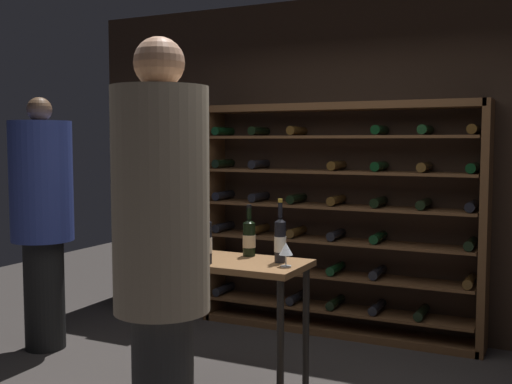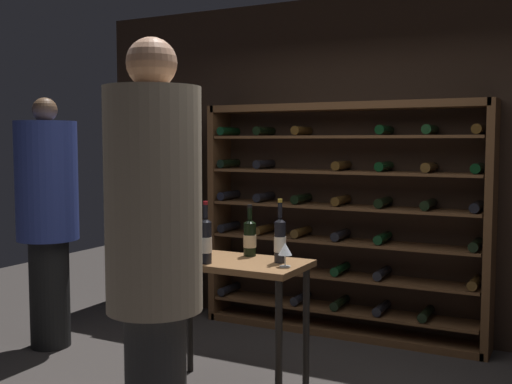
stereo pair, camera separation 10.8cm
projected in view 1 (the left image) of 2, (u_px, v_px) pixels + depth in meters
The scene contains 10 objects.
back_wall at pixel (361, 165), 5.35m from camera, with size 5.29×0.10×2.86m, color #332319.
wine_rack at pixel (336, 220), 5.27m from camera, with size 2.43×0.32×1.95m.
tasting_table at pixel (230, 279), 4.00m from camera, with size 0.99×0.51×0.88m.
person_host_in_suit at pixel (42, 211), 4.87m from camera, with size 0.48×0.48×1.97m.
person_bystander_red_print at pixel (162, 252), 2.71m from camera, with size 0.42×0.42×2.07m.
display_cabinet at pixel (165, 226), 5.81m from camera, with size 0.44×0.36×1.69m, color #4C2D1E.
wine_bottle_gold_foil at pixel (249, 237), 4.11m from camera, with size 0.09×0.09×0.34m.
wine_bottle_red_label at pixel (280, 240), 3.89m from camera, with size 0.07×0.07×0.40m.
wine_bottle_amber_reserve at pixel (206, 241), 3.85m from camera, with size 0.08×0.08×0.39m.
wine_glass_stemmed_right at pixel (286, 250), 3.76m from camera, with size 0.08×0.08×0.15m.
Camera 1 is at (1.54, -3.24, 1.63)m, focal length 43.90 mm.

